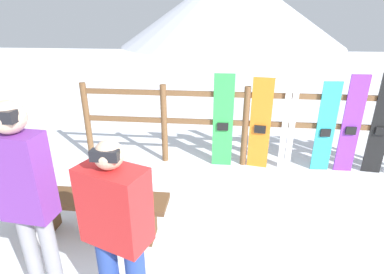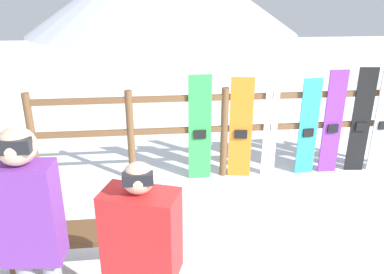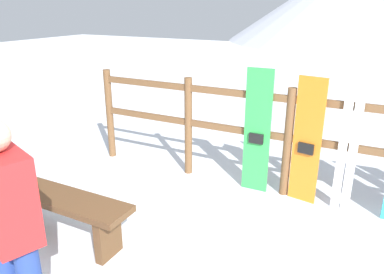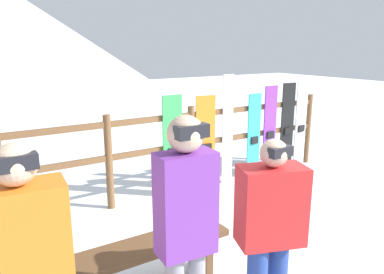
# 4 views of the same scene
# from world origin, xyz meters

# --- Properties ---
(fence) EXTENTS (5.30, 0.10, 1.30)m
(fence) POSITION_xyz_m (0.00, 2.02, 0.76)
(fence) COLOR brown
(fence) RESTS_ON ground
(bench) EXTENTS (1.54, 0.36, 0.48)m
(bench) POSITION_xyz_m (-1.67, 0.11, 0.36)
(bench) COLOR brown
(bench) RESTS_ON ground
(person_red) EXTENTS (0.54, 0.41, 1.54)m
(person_red) POSITION_xyz_m (-1.09, -0.79, 0.87)
(person_red) COLOR navy
(person_red) RESTS_ON ground
(snowboard_green) EXTENTS (0.31, 0.06, 1.50)m
(snowboard_green) POSITION_xyz_m (-0.35, 1.96, 0.74)
(snowboard_green) COLOR green
(snowboard_green) RESTS_ON ground
(snowboard_orange) EXTENTS (0.32, 0.10, 1.45)m
(snowboard_orange) POSITION_xyz_m (0.22, 1.96, 0.72)
(snowboard_orange) COLOR orange
(snowboard_orange) RESTS_ON ground
(ski_pair_white) EXTENTS (0.20, 0.02, 1.75)m
(ski_pair_white) POSITION_xyz_m (0.65, 1.96, 0.87)
(ski_pair_white) COLOR white
(ski_pair_white) RESTS_ON ground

